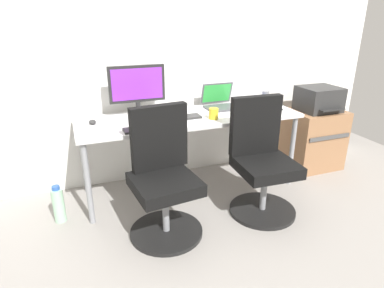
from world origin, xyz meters
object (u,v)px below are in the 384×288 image
(water_bottle_on_floor, at_px, (59,205))
(open_laptop, at_px, (220,102))
(office_chair_left, at_px, (163,179))
(office_chair_right, at_px, (261,162))
(printer, at_px, (319,99))
(side_cabinet, at_px, (313,139))
(coffee_mug, at_px, (214,114))
(desktop_monitor, at_px, (137,87))

(water_bottle_on_floor, relative_size, open_laptop, 1.00)
(office_chair_left, distance_m, office_chair_right, 0.82)
(office_chair_left, xyz_separation_m, printer, (1.79, 0.54, 0.31))
(side_cabinet, bearing_deg, printer, -90.00)
(office_chair_left, bearing_deg, coffee_mug, 34.44)
(printer, xyz_separation_m, water_bottle_on_floor, (-2.54, -0.15, -0.59))
(printer, height_order, open_laptop, open_laptop)
(printer, height_order, coffee_mug, printer)
(side_cabinet, distance_m, printer, 0.43)
(water_bottle_on_floor, distance_m, open_laptop, 1.67)
(water_bottle_on_floor, bearing_deg, coffee_mug, -0.21)
(water_bottle_on_floor, bearing_deg, office_chair_right, -13.99)
(office_chair_right, xyz_separation_m, water_bottle_on_floor, (-1.56, 0.39, -0.28))
(side_cabinet, xyz_separation_m, coffee_mug, (-1.23, -0.15, 0.44))
(water_bottle_on_floor, distance_m, desktop_monitor, 1.14)
(side_cabinet, bearing_deg, office_chair_left, -163.28)
(office_chair_left, height_order, office_chair_right, same)
(office_chair_right, bearing_deg, printer, 28.88)
(office_chair_left, xyz_separation_m, open_laptop, (0.77, 0.71, 0.34))
(office_chair_right, height_order, coffee_mug, office_chair_right)
(office_chair_right, relative_size, coffee_mug, 10.22)
(water_bottle_on_floor, relative_size, coffee_mug, 3.37)
(water_bottle_on_floor, bearing_deg, desktop_monitor, 23.69)
(office_chair_right, distance_m, coffee_mug, 0.57)
(water_bottle_on_floor, height_order, open_laptop, open_laptop)
(open_laptop, distance_m, coffee_mug, 0.39)
(open_laptop, bearing_deg, water_bottle_on_floor, -168.18)
(office_chair_left, relative_size, desktop_monitor, 1.96)
(desktop_monitor, height_order, coffee_mug, desktop_monitor)
(water_bottle_on_floor, xyz_separation_m, desktop_monitor, (0.74, 0.32, 0.81))
(desktop_monitor, xyz_separation_m, open_laptop, (0.78, -0.01, -0.20))
(side_cabinet, height_order, desktop_monitor, desktop_monitor)
(office_chair_left, relative_size, open_laptop, 3.03)
(desktop_monitor, bearing_deg, open_laptop, -0.44)
(side_cabinet, relative_size, water_bottle_on_floor, 1.99)
(office_chair_right, bearing_deg, open_laptop, 93.57)
(office_chair_right, xyz_separation_m, coffee_mug, (-0.26, 0.38, 0.33))
(side_cabinet, bearing_deg, water_bottle_on_floor, -176.66)
(coffee_mug, bearing_deg, water_bottle_on_floor, 179.79)
(office_chair_left, relative_size, coffee_mug, 10.22)
(office_chair_left, height_order, open_laptop, office_chair_left)
(desktop_monitor, relative_size, coffee_mug, 5.22)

